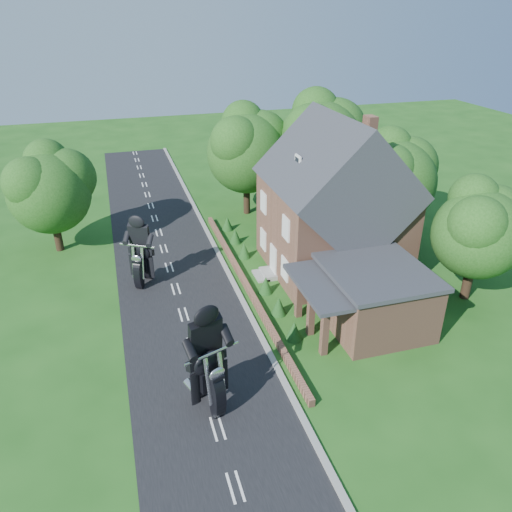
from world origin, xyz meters
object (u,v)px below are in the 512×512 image
object	(u,v)px
house	(334,207)
motorcycle_lead	(208,393)
garden_wall	(246,284)
motorcycle_follow	(144,274)
annex	(372,296)

from	to	relation	value
house	motorcycle_lead	xyz separation A→B (m)	(-10.57, -10.63, -3.53)
house	motorcycle_lead	distance (m)	15.40
garden_wall	motorcycle_lead	size ratio (longest dim) A/B	12.68
garden_wall	motorcycle_follow	xyz separation A→B (m)	(-6.10, 2.23, 0.52)
motorcycle_lead	house	bearing A→B (deg)	-154.52
garden_wall	annex	xyz separation A→B (m)	(5.57, -5.80, 1.57)
annex	motorcycle_follow	xyz separation A→B (m)	(-11.67, 8.03, -1.05)
house	motorcycle_follow	xyz separation A→B (m)	(-12.29, 1.23, -3.63)
garden_wall	motorcycle_follow	world-z (taller)	motorcycle_follow
house	garden_wall	bearing A→B (deg)	-170.83
garden_wall	motorcycle_lead	distance (m)	10.59
garden_wall	house	bearing A→B (deg)	9.17
garden_wall	motorcycle_lead	world-z (taller)	motorcycle_lead
annex	motorcycle_follow	size ratio (longest dim) A/B	4.58
annex	motorcycle_lead	size ratio (longest dim) A/B	4.06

